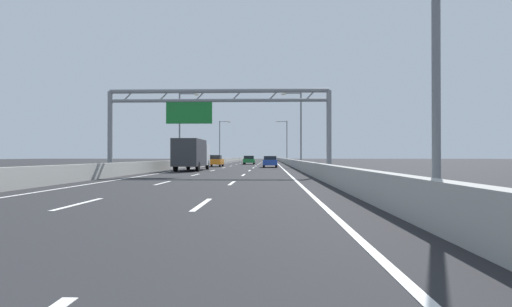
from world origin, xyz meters
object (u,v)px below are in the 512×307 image
(streetlamp_right_mid, at_px, (299,125))
(white_car, at_px, (249,158))
(sign_gantry, at_px, (215,109))
(box_truck, at_px, (192,153))
(streetlamp_right_far, at_px, (286,139))
(streetlamp_left_far, at_px, (221,139))
(orange_car, at_px, (216,161))
(streetlamp_left_mid, at_px, (181,125))
(blue_car, at_px, (270,161))
(green_car, at_px, (249,160))

(streetlamp_right_mid, xyz_separation_m, white_car, (-10.87, 85.51, -4.61))
(sign_gantry, bearing_deg, streetlamp_right_mid, 69.69)
(box_truck, bearing_deg, streetlamp_right_far, 77.67)
(box_truck, bearing_deg, streetlamp_right_mid, 45.45)
(streetlamp_left_far, xyz_separation_m, white_car, (4.06, 45.26, -4.61))
(streetlamp_right_mid, height_order, orange_car, streetlamp_right_mid)
(sign_gantry, height_order, white_car, sign_gantry)
(sign_gantry, relative_size, streetlamp_left_mid, 1.74)
(streetlamp_left_mid, height_order, box_truck, streetlamp_left_mid)
(sign_gantry, distance_m, streetlamp_right_far, 61.67)
(streetlamp_left_far, height_order, orange_car, streetlamp_left_far)
(orange_car, distance_m, white_car, 82.73)
(streetlamp_right_far, relative_size, box_truck, 1.20)
(white_car, distance_m, box_truck, 97.00)
(sign_gantry, xyz_separation_m, blue_car, (4.09, 20.72, -4.10))
(orange_car, bearing_deg, white_car, 89.95)
(streetlamp_left_far, bearing_deg, white_car, 84.87)
(streetlamp_right_mid, height_order, white_car, streetlamp_right_mid)
(streetlamp_right_far, height_order, orange_car, streetlamp_right_far)
(sign_gantry, xyz_separation_m, streetlamp_right_mid, (7.75, 20.93, 0.55))
(streetlamp_right_far, relative_size, white_car, 2.14)
(white_car, bearing_deg, streetlamp_left_mid, -92.72)
(streetlamp_left_mid, bearing_deg, streetlamp_left_far, 90.00)
(orange_car, bearing_deg, streetlamp_right_mid, -14.25)
(streetlamp_right_far, xyz_separation_m, blue_car, (-3.65, -40.46, -4.65))
(sign_gantry, height_order, green_car, sign_gantry)
(orange_car, height_order, blue_car, orange_car)
(streetlamp_right_mid, distance_m, orange_car, 12.20)
(sign_gantry, xyz_separation_m, streetlamp_left_mid, (-7.18, 20.93, 0.55))
(streetlamp_left_mid, height_order, streetlamp_left_far, same)
(streetlamp_right_mid, relative_size, green_car, 2.16)
(streetlamp_left_mid, bearing_deg, blue_car, -1.05)
(streetlamp_left_mid, height_order, green_car, streetlamp_left_mid)
(streetlamp_left_mid, bearing_deg, white_car, 87.28)
(white_car, bearing_deg, streetlamp_left_far, -95.13)
(streetlamp_left_mid, height_order, streetlamp_right_mid, same)
(streetlamp_right_far, xyz_separation_m, box_truck, (-11.31, -51.74, -3.73))
(streetlamp_left_far, height_order, streetlamp_right_far, same)
(streetlamp_right_mid, xyz_separation_m, orange_car, (-10.95, 2.78, -4.61))
(streetlamp_right_far, xyz_separation_m, green_car, (-7.24, -21.92, -4.63))
(white_car, bearing_deg, box_truck, -90.26)
(streetlamp_right_mid, xyz_separation_m, box_truck, (-11.31, -11.49, -3.73))
(streetlamp_left_far, xyz_separation_m, orange_car, (3.98, -37.47, -4.61))
(blue_car, distance_m, white_car, 86.02)
(orange_car, height_order, box_truck, box_truck)
(streetlamp_left_mid, distance_m, blue_car, 12.20)
(sign_gantry, bearing_deg, streetlamp_left_far, 96.70)
(streetlamp_left_far, xyz_separation_m, box_truck, (3.63, -51.74, -3.73))
(orange_car, xyz_separation_m, blue_car, (7.30, -2.99, -0.04))
(green_car, height_order, orange_car, orange_car)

